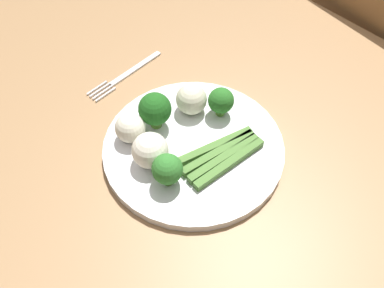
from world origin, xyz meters
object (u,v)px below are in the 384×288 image
(plate, at_px, (192,149))
(cauliflower_back, at_px, (130,128))
(dining_table, at_px, (170,166))
(cauliflower_outer_edge, at_px, (191,99))
(asparagus_bundle, at_px, (222,155))
(broccoli_right, at_px, (221,101))
(broccoli_front_left, at_px, (167,169))
(cauliflower_edge, at_px, (150,150))
(fork, at_px, (126,75))
(broccoli_left, at_px, (155,109))
(chair, at_px, (351,84))

(plate, relative_size, cauliflower_back, 5.96)
(dining_table, distance_m, cauliflower_outer_edge, 0.15)
(asparagus_bundle, height_order, broccoli_right, broccoli_right)
(plate, relative_size, broccoli_front_left, 5.15)
(cauliflower_edge, height_order, fork, cauliflower_edge)
(broccoli_right, height_order, cauliflower_edge, cauliflower_edge)
(dining_table, height_order, asparagus_bundle, asparagus_bundle)
(broccoli_right, xyz_separation_m, cauliflower_back, (0.06, 0.14, -0.01))
(dining_table, height_order, cauliflower_outer_edge, cauliflower_outer_edge)
(broccoli_front_left, height_order, broccoli_left, broccoli_left)
(broccoli_left, height_order, cauliflower_edge, broccoli_left)
(asparagus_bundle, distance_m, broccoli_left, 0.12)
(broccoli_front_left, bearing_deg, fork, -22.15)
(dining_table, distance_m, cauliflower_back, 0.16)
(chair, bearing_deg, broccoli_right, 97.56)
(fork, bearing_deg, broccoli_right, 100.36)
(chair, relative_size, cauliflower_edge, 15.94)
(dining_table, distance_m, asparagus_bundle, 0.17)
(broccoli_front_left, bearing_deg, asparagus_bundle, -103.22)
(broccoli_right, distance_m, broccoli_front_left, 0.16)
(broccoli_left, relative_size, cauliflower_edge, 1.16)
(cauliflower_back, bearing_deg, cauliflower_edge, 173.93)
(asparagus_bundle, distance_m, cauliflower_outer_edge, 0.11)
(asparagus_bundle, bearing_deg, chair, -166.29)
(plate, bearing_deg, cauliflower_edge, 73.76)
(dining_table, bearing_deg, cauliflower_back, 78.74)
(broccoli_front_left, distance_m, cauliflower_back, 0.10)
(broccoli_right, bearing_deg, dining_table, 60.33)
(plate, bearing_deg, fork, -7.20)
(chair, height_order, cauliflower_edge, chair)
(broccoli_front_left, height_order, cauliflower_outer_edge, broccoli_front_left)
(broccoli_right, distance_m, cauliflower_outer_edge, 0.05)
(dining_table, bearing_deg, broccoli_front_left, 140.73)
(dining_table, bearing_deg, cauliflower_edge, 123.04)
(plate, height_order, broccoli_right, broccoli_right)
(dining_table, bearing_deg, cauliflower_outer_edge, -97.78)
(dining_table, height_order, cauliflower_back, cauliflower_back)
(chair, xyz_separation_m, asparagus_bundle, (-0.08, 0.59, 0.29))
(chair, relative_size, broccoli_right, 16.92)
(cauliflower_edge, bearing_deg, asparagus_bundle, -128.20)
(cauliflower_edge, relative_size, cauliflower_back, 1.16)
(broccoli_front_left, bearing_deg, dining_table, -39.27)
(cauliflower_outer_edge, bearing_deg, broccoli_right, -141.40)
(dining_table, distance_m, broccoli_right, 0.17)
(asparagus_bundle, height_order, broccoli_front_left, broccoli_front_left)
(plate, height_order, cauliflower_edge, cauliflower_edge)
(chair, bearing_deg, broccoli_left, 92.65)
(chair, height_order, plate, chair)
(broccoli_right, bearing_deg, cauliflower_edge, 90.25)
(fork, bearing_deg, plate, 77.61)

